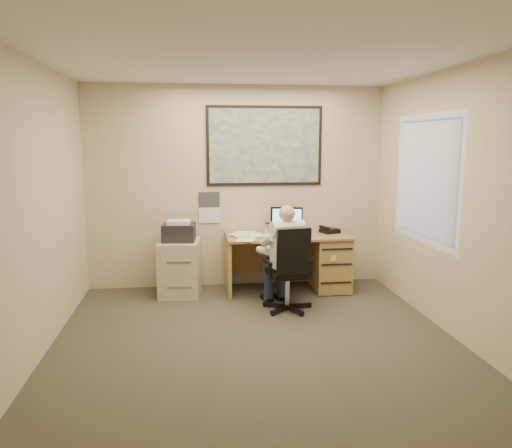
{
  "coord_description": "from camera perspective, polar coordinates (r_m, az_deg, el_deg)",
  "views": [
    {
      "loc": [
        -0.6,
        -4.45,
        1.97
      ],
      "look_at": [
        0.14,
        1.3,
        1.0
      ],
      "focal_mm": 35.0,
      "sensor_mm": 36.0,
      "label": 1
    }
  ],
  "objects": [
    {
      "name": "window_blinds",
      "position": [
        5.86,
        18.78,
        4.89
      ],
      "size": [
        0.06,
        1.4,
        1.3
      ],
      "primitive_type": null,
      "color": "beige",
      "rests_on": "room_shell"
    },
    {
      "name": "desk",
      "position": [
        6.71,
        6.35,
        -3.75
      ],
      "size": [
        1.6,
        0.97,
        1.09
      ],
      "color": "#A26C45",
      "rests_on": "ground"
    },
    {
      "name": "world_map",
      "position": [
        6.75,
        0.99,
        8.91
      ],
      "size": [
        1.56,
        0.03,
        1.06
      ],
      "primitive_type": "cube",
      "color": "#1E4C93",
      "rests_on": "room_shell"
    },
    {
      "name": "filing_cabinet",
      "position": [
        6.52,
        -8.7,
        -4.38
      ],
      "size": [
        0.56,
        0.65,
        0.97
      ],
      "rotation": [
        0.0,
        0.0,
        -0.1
      ],
      "color": "#BFB499",
      "rests_on": "ground"
    },
    {
      "name": "office_chair",
      "position": [
        5.86,
        3.64,
        -7.14
      ],
      "size": [
        0.67,
        0.67,
        1.01
      ],
      "rotation": [
        0.0,
        0.0,
        0.13
      ],
      "color": "black",
      "rests_on": "ground"
    },
    {
      "name": "wall_calendar",
      "position": [
        6.75,
        -5.36,
        1.88
      ],
      "size": [
        0.28,
        0.01,
        0.42
      ],
      "primitive_type": "cube",
      "color": "white",
      "rests_on": "room_shell"
    },
    {
      "name": "room_shell",
      "position": [
        4.53,
        0.36,
        1.64
      ],
      "size": [
        4.0,
        4.5,
        2.7
      ],
      "color": "#39352C",
      "rests_on": "ground"
    },
    {
      "name": "person",
      "position": [
        5.85,
        3.58,
        -3.88
      ],
      "size": [
        0.67,
        0.83,
        1.24
      ],
      "primitive_type": null,
      "rotation": [
        0.0,
        0.0,
        0.26
      ],
      "color": "silver",
      "rests_on": "office_chair"
    }
  ]
}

